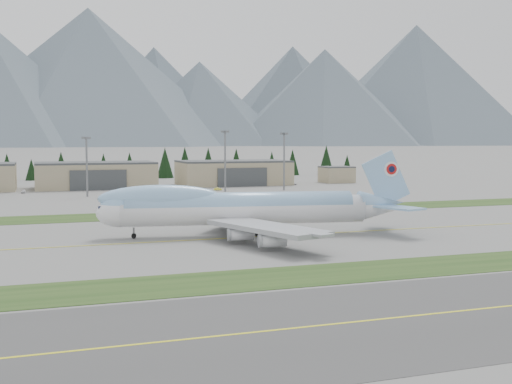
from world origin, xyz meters
name	(u,v)px	position (x,y,z in m)	size (l,w,h in m)	color
ground	(238,238)	(0.00, 0.00, 0.00)	(7000.00, 7000.00, 0.00)	slate
grass_strip_near	(315,275)	(0.00, -38.00, 0.00)	(400.00, 14.00, 0.08)	#234016
grass_strip_far	(188,214)	(0.00, 45.00, 0.00)	(400.00, 18.00, 0.08)	#234016
asphalt_taxiway	(403,317)	(0.00, -62.00, 0.00)	(400.00, 32.00, 0.04)	#3D3D3D
taxiway_line_main	(238,238)	(0.00, 0.00, 0.00)	(400.00, 0.40, 0.02)	yellow
taxiway_line_near	(403,317)	(0.00, -62.00, 0.00)	(400.00, 0.40, 0.02)	yellow
boeing_747_freighter	(241,208)	(1.64, 2.90, 5.84)	(67.52, 57.29, 17.70)	white
hangar_center	(95,175)	(-15.00, 149.90, 5.39)	(48.00, 26.60, 10.80)	tan
hangar_right	(233,173)	(45.00, 149.90, 5.39)	(48.00, 26.60, 10.80)	tan
control_shed	(337,174)	(95.00, 148.00, 3.80)	(14.00, 12.00, 7.60)	tan
floodlight_masts	(94,152)	(-18.47, 112.31, 15.75)	(159.03, 7.80, 23.47)	slate
service_vehicle_a	(24,193)	(-42.98, 131.53, 0.00)	(1.57, 3.89, 1.33)	white
service_vehicle_b	(218,190)	(29.49, 120.22, 0.00)	(1.16, 3.30, 1.09)	yellow
service_vehicle_c	(293,185)	(69.66, 140.00, 0.00)	(1.64, 4.04, 1.17)	silver
conifer_belt	(140,164)	(13.18, 212.86, 7.33)	(267.95, 14.63, 16.92)	black
mountain_ridge_front	(41,78)	(-13.02, 2184.75, 228.47)	(4243.62, 1201.31, 508.51)	#4A5862
mountain_ridge_rear	(79,87)	(158.59, 2900.00, 259.53)	(4568.39, 1077.29, 538.64)	#4A5862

